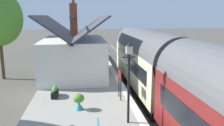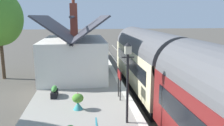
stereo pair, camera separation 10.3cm
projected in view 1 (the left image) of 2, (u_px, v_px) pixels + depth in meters
ground_plane at (135, 92)px, 15.95m from camera, size 160.00×160.00×0.00m
platform at (83, 88)px, 15.38m from camera, size 32.00×5.31×0.93m
platform_edge_coping at (119, 80)px, 15.60m from camera, size 32.00×0.36×0.02m
rail_near at (157, 90)px, 16.14m from camera, size 52.00×0.08×0.14m
rail_far at (138, 91)px, 15.95m from camera, size 52.00×0.08×0.14m
station_building at (74, 55)px, 16.70m from camera, size 7.18×4.60×5.63m
bench_platform_end at (84, 52)px, 24.50m from camera, size 1.42×0.49×0.88m
bench_mid_platform at (84, 56)px, 22.26m from camera, size 1.41×0.45×0.88m
planter_under_sign at (94, 54)px, 23.80m from camera, size 0.51×0.51×0.84m
planter_corner_building at (70, 52)px, 26.33m from camera, size 0.84×0.32×0.57m
planter_edge_near at (76, 57)px, 23.00m from camera, size 1.07×0.32×0.61m
planter_edge_far at (55, 92)px, 12.37m from camera, size 0.93×0.32×0.58m
planter_by_door at (79, 101)px, 10.65m from camera, size 0.54×0.54×0.85m
lamp_post_platform at (129, 67)px, 8.93m from camera, size 0.32×0.50×3.33m
station_sign_board at (120, 77)px, 11.93m from camera, size 0.96×0.06×1.57m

